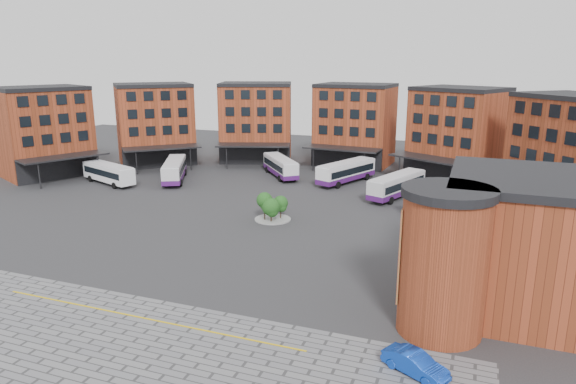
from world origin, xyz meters
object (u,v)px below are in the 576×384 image
(bus_c, at_px, (280,166))
(bus_d, at_px, (346,171))
(bus_a, at_px, (108,172))
(blue_car, at_px, (415,364))
(bus_f, at_px, (449,204))
(bus_b, at_px, (174,170))
(tree_island, at_px, (272,206))
(bus_e, at_px, (397,185))

(bus_c, bearing_deg, bus_d, -41.96)
(bus_a, relative_size, bus_d, 0.93)
(blue_car, bearing_deg, bus_a, 83.29)
(bus_a, relative_size, bus_f, 1.06)
(bus_b, distance_m, bus_c, 17.11)
(blue_car, bearing_deg, bus_d, 46.14)
(bus_a, bearing_deg, tree_island, -85.00)
(bus_e, bearing_deg, bus_f, -21.03)
(bus_c, height_order, bus_e, bus_e)
(bus_c, xyz_separation_m, bus_f, (27.53, -13.32, -0.11))
(bus_b, height_order, bus_f, bus_b)
(bus_b, bearing_deg, blue_car, -69.34)
(bus_d, xyz_separation_m, blue_car, (16.44, -47.68, -1.11))
(tree_island, height_order, bus_f, tree_island)
(bus_d, distance_m, bus_e, 10.66)
(tree_island, relative_size, bus_c, 0.42)
(bus_d, xyz_separation_m, bus_e, (8.79, -6.03, -0.04))
(tree_island, distance_m, bus_e, 20.32)
(bus_b, relative_size, blue_car, 2.75)
(bus_c, relative_size, blue_car, 2.44)
(bus_f, bearing_deg, bus_a, -115.24)
(tree_island, xyz_separation_m, bus_d, (3.56, 22.17, -0.06))
(tree_island, relative_size, bus_a, 0.39)
(bus_b, distance_m, bus_e, 34.82)
(bus_b, height_order, bus_d, bus_d)
(bus_a, bearing_deg, bus_e, -59.55)
(bus_c, height_order, bus_f, bus_c)
(bus_d, bearing_deg, bus_e, -11.65)
(bus_e, distance_m, bus_f, 10.01)
(bus_f, bearing_deg, bus_d, -154.34)
(bus_d, bearing_deg, tree_island, -76.33)
(tree_island, distance_m, bus_b, 26.36)
(bus_e, distance_m, blue_car, 42.36)
(tree_island, distance_m, bus_f, 21.91)
(bus_a, bearing_deg, bus_b, -37.48)
(bus_b, xyz_separation_m, bus_f, (42.17, -4.46, -0.18))
(bus_d, bearing_deg, bus_a, -135.71)
(tree_island, bearing_deg, blue_car, -51.91)
(bus_b, bearing_deg, bus_c, 4.76)
(tree_island, bearing_deg, bus_e, 52.59)
(bus_a, xyz_separation_m, bus_d, (34.45, 13.58, -0.04))
(tree_island, relative_size, bus_f, 0.42)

